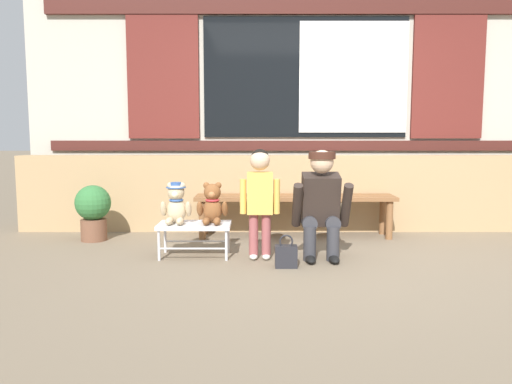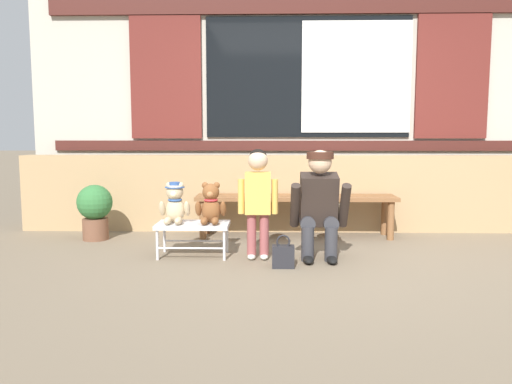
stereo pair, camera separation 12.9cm
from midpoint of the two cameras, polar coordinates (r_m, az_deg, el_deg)
The scene contains 11 objects.
ground_plane at distance 4.38m, azimuth 6.79°, elevation -7.81°, with size 60.00×60.00×0.00m, color #756651.
brick_low_wall at distance 5.69m, azimuth 5.14°, elevation -0.11°, with size 6.47×0.25×0.85m, color tan.
shop_facade at distance 6.20m, azimuth 4.86°, elevation 12.15°, with size 6.60×0.26×3.36m.
wooden_bench_long at distance 5.33m, azimuth 3.64°, elevation -1.12°, with size 2.10×0.40×0.44m.
small_display_bench at distance 4.50m, azimuth -7.90°, elevation -3.95°, with size 0.64×0.36×0.30m.
teddy_bear_with_hat at distance 4.49m, azimuth -9.96°, elevation -1.34°, with size 0.28×0.27×0.36m.
teddy_bear_plain at distance 4.45m, azimuth -5.90°, elevation -1.47°, with size 0.28×0.26×0.36m.
child_standing at distance 4.32m, azimuth -0.51°, elevation 0.04°, with size 0.35×0.18×0.96m.
adult_crouching at distance 4.39m, azimuth 6.53°, elevation -1.37°, with size 0.50×0.49×0.95m.
handbag_on_ground at distance 4.14m, azimuth 2.44°, elevation -7.23°, with size 0.18×0.11×0.27m.
potted_plant at distance 5.41m, azimuth -18.74°, elevation -1.88°, with size 0.36×0.36×0.57m.
Camera 1 is at (-0.58, -4.21, 1.08)m, focal length 35.27 mm.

